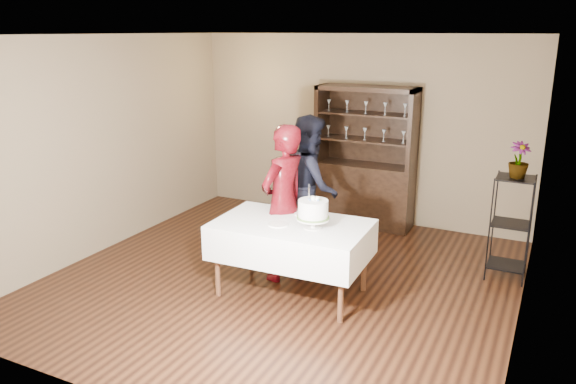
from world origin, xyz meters
name	(u,v)px	position (x,y,z in m)	size (l,w,h in m)	color
floor	(282,279)	(0.00, 0.00, 0.00)	(5.00, 5.00, 0.00)	black
ceiling	(281,35)	(0.00, 0.00, 2.70)	(5.00, 5.00, 0.00)	white
back_wall	(359,129)	(0.00, 2.50, 1.35)	(5.00, 0.02, 2.70)	brown
wall_left	(106,144)	(-2.50, 0.00, 1.35)	(0.02, 5.00, 2.70)	brown
wall_right	(533,193)	(2.50, 0.00, 1.35)	(0.02, 5.00, 2.70)	brown
china_hutch	(364,180)	(0.20, 2.25, 0.66)	(1.40, 0.48, 2.00)	black
plant_etagere	(511,223)	(2.28, 1.20, 0.65)	(0.42, 0.42, 1.20)	black
cake_table	(292,240)	(0.24, -0.26, 0.61)	(1.63, 1.03, 0.80)	silver
woman	(283,203)	(-0.02, 0.08, 0.89)	(0.65, 0.43, 1.78)	#3A050A
man	(310,185)	(-0.06, 0.91, 0.88)	(0.86, 0.67, 1.76)	black
cake	(313,211)	(0.51, -0.30, 0.99)	(0.39, 0.39, 0.47)	white
plate_near	(278,224)	(0.15, -0.38, 0.81)	(0.21, 0.21, 0.01)	white
plate_far	(301,214)	(0.22, 0.04, 0.81)	(0.16, 0.16, 0.01)	white
potted_plant	(519,160)	(2.29, 1.19, 1.39)	(0.22, 0.22, 0.40)	#537537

